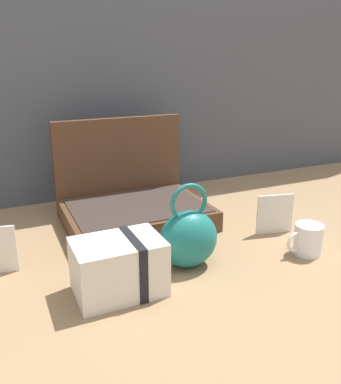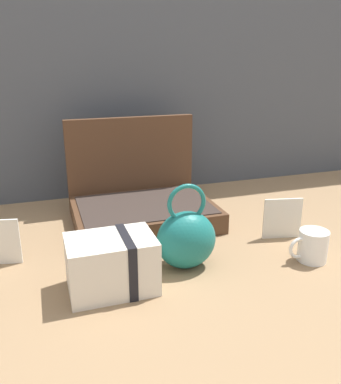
{
  "view_description": "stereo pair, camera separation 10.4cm",
  "coord_description": "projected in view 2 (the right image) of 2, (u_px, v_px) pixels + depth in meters",
  "views": [
    {
      "loc": [
        -0.42,
        -0.92,
        0.52
      ],
      "look_at": [
        -0.01,
        -0.02,
        0.18
      ],
      "focal_mm": 37.92,
      "sensor_mm": 36.0,
      "label": 1
    },
    {
      "loc": [
        -0.32,
        -0.96,
        0.52
      ],
      "look_at": [
        -0.01,
        -0.02,
        0.18
      ],
      "focal_mm": 37.92,
      "sensor_mm": 36.0,
      "label": 2
    }
  ],
  "objects": [
    {
      "name": "coffee_mug",
      "position": [
        312.0,
        246.0,
        1.07
      ],
      "size": [
        0.11,
        0.08,
        0.08
      ],
      "color": "white",
      "rests_on": "ground_plane"
    },
    {
      "name": "back_wall",
      "position": [
        120.0,
        0.0,
        1.42
      ],
      "size": [
        3.2,
        0.06,
        1.4
      ],
      "primitive_type": "cube",
      "color": "#474C54",
      "rests_on": "ground_plane"
    },
    {
      "name": "teal_pouch_handbag",
      "position": [
        186.0,
        238.0,
        1.02
      ],
      "size": [
        0.16,
        0.12,
        0.22
      ],
      "color": "#196B66",
      "rests_on": "ground_plane"
    },
    {
      "name": "poster_card_right",
      "position": [
        282.0,
        218.0,
        1.19
      ],
      "size": [
        0.11,
        0.03,
        0.12
      ],
      "primitive_type": "cube",
      "rotation": [
        0.0,
        0.0,
        -0.21
      ],
      "color": "silver",
      "rests_on": "ground_plane"
    },
    {
      "name": "cream_toiletry_bag",
      "position": [
        113.0,
        264.0,
        0.93
      ],
      "size": [
        0.2,
        0.14,
        0.13
      ],
      "color": "silver",
      "rests_on": "ground_plane"
    },
    {
      "name": "info_card_left",
      "position": [
        1.0,
        242.0,
        1.04
      ],
      "size": [
        0.09,
        0.02,
        0.12
      ],
      "primitive_type": "cube",
      "rotation": [
        0.0,
        0.0,
        -0.2
      ],
      "color": "white",
      "rests_on": "ground_plane"
    },
    {
      "name": "open_suitcase",
      "position": [
        141.0,
        200.0,
        1.33
      ],
      "size": [
        0.44,
        0.34,
        0.32
      ],
      "color": "#4C301E",
      "rests_on": "ground_plane"
    },
    {
      "name": "ground_plane",
      "position": [
        172.0,
        252.0,
        1.12
      ],
      "size": [
        6.0,
        6.0,
        0.0
      ],
      "primitive_type": "plane",
      "color": "#8C6D4C"
    }
  ]
}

